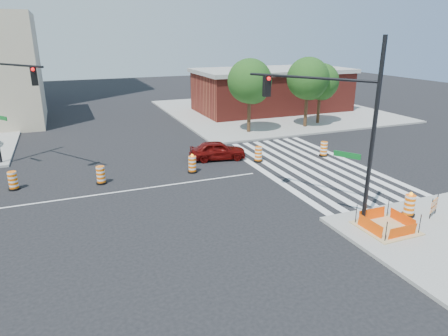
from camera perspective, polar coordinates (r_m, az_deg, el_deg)
The scene contains 19 objects.
ground at distance 22.51m, azimuth -12.13°, elevation -2.98°, with size 120.00×120.00×0.00m, color black.
sidewalk_ne at distance 44.93m, azimuth 6.74°, elevation 8.15°, with size 22.00×22.00×0.15m, color gray.
crosswalk_east at distance 26.43m, azimuth 11.85°, elevation 0.31°, with size 6.75×13.50×0.01m.
lane_centerline at distance 22.51m, azimuth -12.13°, elevation -2.97°, with size 14.00×0.12×0.01m, color silver.
excavation_pit at distance 18.74m, azimuth 22.13°, elevation -7.81°, with size 2.20×2.20×0.90m.
brick_storefront at distance 44.58m, azimuth 6.85°, elevation 10.99°, with size 16.50×8.50×4.60m.
red_coupe at distance 27.04m, azimuth -0.94°, elevation 2.55°, with size 1.53×3.79×1.29m, color #570907.
signal_pole_se at distance 17.94m, azimuth 15.67°, elevation 7.50°, with size 3.40×5.12×7.95m.
signal_pole_nw at distance 27.50m, azimuth -29.12°, elevation 9.80°, with size 3.61×5.18×8.17m.
pit_drum at distance 20.25m, azimuth 24.95°, elevation -4.94°, with size 0.59×0.59×1.16m.
barricade at distance 20.66m, azimuth 27.82°, elevation -4.74°, with size 0.78×0.38×0.99m.
tree_north_c at distance 33.86m, azimuth 3.72°, elevation 11.93°, with size 3.69×3.69×6.28m.
tree_north_d at distance 36.63m, azimuth 11.91°, elevation 12.09°, with size 3.69×3.69×6.28m.
tree_north_e at distance 38.50m, azimuth 13.64°, elevation 11.64°, with size 3.33×3.33×5.66m.
median_drum_1 at distance 24.68m, azimuth -27.90°, elevation -1.68°, with size 0.60×0.60×1.02m.
median_drum_2 at distance 23.73m, azimuth -17.18°, elevation -1.04°, with size 0.60×0.60×1.02m.
median_drum_3 at distance 24.59m, azimuth -4.55°, elevation 0.46°, with size 0.60×0.60×1.18m.
median_drum_4 at distance 26.72m, azimuth 4.93°, elevation 1.91°, with size 0.60×0.60×1.02m.
median_drum_5 at distance 28.69m, azimuth 14.07°, elevation 2.58°, with size 0.60×0.60×1.02m.
Camera 1 is at (-3.29, -20.74, 8.12)m, focal length 32.00 mm.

